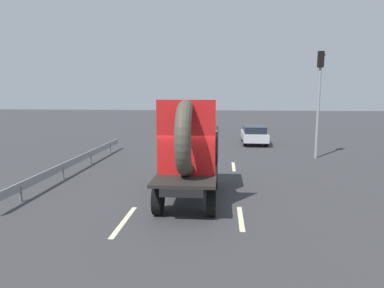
{
  "coord_description": "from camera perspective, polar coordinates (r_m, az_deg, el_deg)",
  "views": [
    {
      "loc": [
        1.25,
        -12.01,
        3.91
      ],
      "look_at": [
        0.08,
        1.26,
        1.88
      ],
      "focal_mm": 32.59,
      "sensor_mm": 36.0,
      "label": 1
    }
  ],
  "objects": [
    {
      "name": "distant_sedan",
      "position": [
        26.49,
        10.15,
        1.59
      ],
      "size": [
        1.76,
        4.11,
        1.34
      ],
      "color": "black",
      "rests_on": "ground_plane"
    },
    {
      "name": "lane_dash_right_near",
      "position": [
        11.15,
        7.98,
        -11.94
      ],
      "size": [
        0.16,
        2.14,
        0.01
      ],
      "primitive_type": "cube",
      "rotation": [
        0.0,
        0.0,
        1.57
      ],
      "color": "beige",
      "rests_on": "ground_plane"
    },
    {
      "name": "flatbed_truck",
      "position": [
        12.96,
        -0.21,
        -1.01
      ],
      "size": [
        2.02,
        5.13,
        3.64
      ],
      "color": "black",
      "rests_on": "ground_plane"
    },
    {
      "name": "guardrail",
      "position": [
        18.17,
        -18.2,
        -2.52
      ],
      "size": [
        0.1,
        13.24,
        0.71
      ],
      "color": "gray",
      "rests_on": "ground_plane"
    },
    {
      "name": "lane_dash_left_near",
      "position": [
        11.0,
        -11.07,
        -12.32
      ],
      "size": [
        0.16,
        2.58,
        0.01
      ],
      "primitive_type": "cube",
      "rotation": [
        0.0,
        0.0,
        1.57
      ],
      "color": "beige",
      "rests_on": "ground_plane"
    },
    {
      "name": "lane_dash_right_far",
      "position": [
        18.38,
        6.81,
        -3.68
      ],
      "size": [
        0.16,
        2.21,
        0.01
      ],
      "primitive_type": "cube",
      "rotation": [
        0.0,
        0.0,
        1.57
      ],
      "color": "beige",
      "rests_on": "ground_plane"
    },
    {
      "name": "traffic_light",
      "position": [
        21.48,
        20.1,
        8.31
      ],
      "size": [
        0.42,
        0.36,
        6.14
      ],
      "color": "gray",
      "rests_on": "ground_plane"
    },
    {
      "name": "ground_plane",
      "position": [
        12.69,
        -0.87,
        -9.29
      ],
      "size": [
        120.0,
        120.0,
        0.0
      ],
      "primitive_type": "plane",
      "color": "#38383A"
    },
    {
      "name": "lane_dash_left_far",
      "position": [
        19.06,
        -3.95,
        -3.2
      ],
      "size": [
        0.16,
        2.19,
        0.01
      ],
      "primitive_type": "cube",
      "rotation": [
        0.0,
        0.0,
        1.57
      ],
      "color": "beige",
      "rests_on": "ground_plane"
    }
  ]
}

